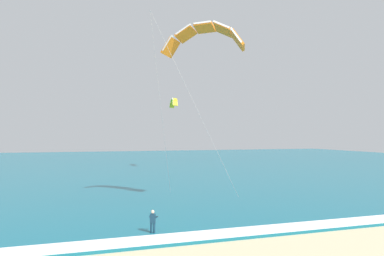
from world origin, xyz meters
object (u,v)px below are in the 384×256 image
at_px(kite_distant, 174,102).
at_px(kite_primary, 204,36).
at_px(surfboard, 153,236).
at_px(kitesurfer, 153,221).

bearing_deg(kite_distant, kite_primary, -99.42).
relative_size(surfboard, kite_primary, 0.09).
distance_m(surfboard, kitesurfer, 0.91).
bearing_deg(kitesurfer, kite_primary, 50.72).
xyz_separation_m(kitesurfer, kite_distant, (11.68, 41.20, 12.09)).
relative_size(kitesurfer, kite_primary, 0.11).
height_order(surfboard, kite_distant, kite_distant).
height_order(kitesurfer, kite_primary, kite_primary).
height_order(kite_primary, kite_distant, kite_primary).
distance_m(surfboard, kite_primary, 18.44).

